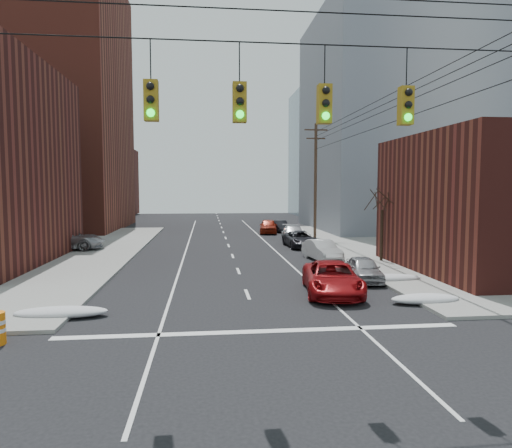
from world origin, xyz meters
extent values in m
plane|color=black|center=(0.00, 0.00, 0.00)|extent=(160.00, 160.00, 0.00)
cube|color=maroon|center=(-24.00, 48.00, 15.00)|extent=(24.00, 20.00, 30.00)
cube|color=#531E19|center=(-26.00, 74.00, 6.00)|extent=(22.00, 18.00, 12.00)
cube|color=gray|center=(22.00, 44.00, 12.50)|extent=(22.00, 20.00, 25.00)
cube|color=gray|center=(24.00, 70.00, 11.00)|extent=(20.00, 18.00, 22.00)
cylinder|color=#473323|center=(8.50, 34.00, 5.50)|extent=(0.28, 0.28, 11.00)
cube|color=#473323|center=(8.50, 34.00, 10.40)|extent=(2.20, 0.12, 0.12)
cube|color=#473323|center=(8.50, 34.00, 9.60)|extent=(1.80, 0.12, 0.12)
cylinder|color=black|center=(0.00, 3.00, 8.60)|extent=(17.00, 0.04, 0.04)
cylinder|color=black|center=(-3.20, 3.00, 8.10)|extent=(0.03, 0.03, 1.00)
cube|color=olive|center=(-3.20, 3.00, 7.10)|extent=(0.35, 0.30, 1.00)
sphere|color=black|center=(-3.20, 2.83, 7.42)|extent=(0.20, 0.20, 0.20)
sphere|color=black|center=(-3.20, 2.83, 7.10)|extent=(0.20, 0.20, 0.20)
sphere|color=#0CE526|center=(-3.20, 2.83, 6.78)|extent=(0.20, 0.20, 0.20)
cylinder|color=black|center=(-1.00, 3.00, 8.10)|extent=(0.03, 0.03, 1.00)
cube|color=olive|center=(-1.00, 3.00, 7.10)|extent=(0.35, 0.30, 1.00)
sphere|color=black|center=(-1.00, 2.83, 7.42)|extent=(0.20, 0.20, 0.20)
sphere|color=black|center=(-1.00, 2.83, 7.10)|extent=(0.20, 0.20, 0.20)
sphere|color=#0CE526|center=(-1.00, 2.83, 6.78)|extent=(0.20, 0.20, 0.20)
cylinder|color=black|center=(1.20, 3.00, 8.10)|extent=(0.03, 0.03, 1.00)
cube|color=olive|center=(1.20, 3.00, 7.10)|extent=(0.35, 0.30, 1.00)
sphere|color=black|center=(1.20, 2.83, 7.42)|extent=(0.20, 0.20, 0.20)
sphere|color=black|center=(1.20, 2.83, 7.10)|extent=(0.20, 0.20, 0.20)
sphere|color=#0CE526|center=(1.20, 2.83, 6.78)|extent=(0.20, 0.20, 0.20)
cylinder|color=black|center=(3.40, 3.00, 8.10)|extent=(0.03, 0.03, 1.00)
cube|color=olive|center=(3.40, 3.00, 7.10)|extent=(0.35, 0.30, 1.00)
sphere|color=black|center=(3.40, 2.83, 7.42)|extent=(0.20, 0.20, 0.20)
sphere|color=black|center=(3.40, 2.83, 7.10)|extent=(0.20, 0.20, 0.20)
sphere|color=#0CE526|center=(3.40, 2.83, 6.78)|extent=(0.20, 0.20, 0.20)
cylinder|color=black|center=(9.60, 20.00, 1.75)|extent=(0.20, 0.20, 3.50)
cylinder|color=black|center=(9.98, 20.12, 4.07)|extent=(0.27, 0.82, 1.19)
cylinder|color=black|center=(9.82, 20.57, 4.16)|extent=(1.17, 0.54, 1.38)
cylinder|color=black|center=(9.17, 20.74, 4.19)|extent=(1.44, 1.00, 1.48)
cylinder|color=black|center=(9.20, 20.06, 4.07)|extent=(0.17, 0.84, 1.19)
cylinder|color=black|center=(9.15, 19.58, 4.16)|extent=(0.82, 0.99, 1.40)
cylinder|color=black|center=(9.66, 19.15, 4.19)|extent=(1.74, 0.21, 1.43)
cylinder|color=black|center=(9.93, 19.77, 4.07)|extent=(0.48, 0.73, 1.20)
ellipsoid|color=silver|center=(-7.40, 9.00, 0.21)|extent=(3.50, 1.08, 0.42)
ellipsoid|color=silver|center=(7.40, 9.50, 0.21)|extent=(3.00, 1.08, 0.42)
ellipsoid|color=silver|center=(7.40, 14.00, 0.21)|extent=(4.00, 1.08, 0.42)
imported|color=maroon|center=(3.94, 11.69, 0.74)|extent=(3.16, 5.61, 1.48)
imported|color=#9F9FA3|center=(6.40, 14.38, 0.65)|extent=(1.90, 3.94, 1.30)
imported|color=silver|center=(5.95, 21.39, 0.70)|extent=(2.04, 4.39, 1.39)
imported|color=black|center=(5.88, 28.29, 0.67)|extent=(2.40, 4.88, 1.33)
imported|color=#A09FA4|center=(6.11, 32.51, 0.73)|extent=(2.58, 5.23, 1.46)
imported|color=maroon|center=(4.80, 40.15, 0.77)|extent=(2.39, 4.73, 1.55)
imported|color=black|center=(6.40, 41.75, 0.64)|extent=(1.62, 3.96, 1.28)
imported|color=silver|center=(-14.89, 23.51, 0.84)|extent=(4.22, 1.58, 1.38)
imported|color=#A2A1A6|center=(-12.68, 27.77, 0.94)|extent=(5.66, 2.61, 1.57)
camera|label=1|loc=(-1.86, -8.74, 4.94)|focal=32.00mm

